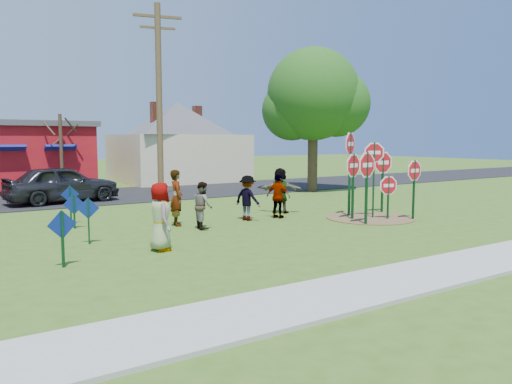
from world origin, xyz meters
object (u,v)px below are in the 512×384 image
(stop_sign_c, at_px, (374,162))
(person_b, at_px, (177,198))
(utility_pole, at_px, (159,98))
(leafy_tree, at_px, (315,99))
(suv, at_px, (62,184))
(person_a, at_px, (160,217))
(stop_sign_a, at_px, (367,172))
(stop_sign_b, at_px, (350,152))
(stop_sign_d, at_px, (383,167))

(stop_sign_c, height_order, person_b, stop_sign_c)
(utility_pole, bearing_deg, leafy_tree, -7.17)
(suv, bearing_deg, person_a, 172.56)
(person_a, distance_m, person_b, 3.77)
(stop_sign_a, height_order, stop_sign_c, stop_sign_c)
(suv, bearing_deg, utility_pole, -111.75)
(stop_sign_b, relative_size, person_a, 1.86)
(stop_sign_d, relative_size, person_b, 1.37)
(stop_sign_c, bearing_deg, person_a, -143.25)
(utility_pole, distance_m, leafy_tree, 8.71)
(stop_sign_d, distance_m, suv, 14.09)
(stop_sign_a, xyz_separation_m, suv, (-7.30, 11.66, -0.92))
(stop_sign_b, height_order, stop_sign_d, stop_sign_b)
(stop_sign_b, height_order, leafy_tree, leafy_tree)
(stop_sign_b, bearing_deg, stop_sign_c, -83.52)
(stop_sign_d, height_order, leafy_tree, leafy_tree)
(person_b, bearing_deg, stop_sign_c, -97.94)
(stop_sign_b, xyz_separation_m, suv, (-8.11, 10.00, -1.53))
(stop_sign_b, distance_m, suv, 12.96)
(stop_sign_d, bearing_deg, leafy_tree, 77.34)
(person_b, height_order, suv, person_b)
(suv, relative_size, utility_pole, 0.54)
(stop_sign_d, bearing_deg, stop_sign_b, -170.88)
(suv, height_order, utility_pole, utility_pole)
(stop_sign_d, xyz_separation_m, person_b, (-8.03, 1.66, -0.87))
(stop_sign_c, distance_m, suv, 13.81)
(stop_sign_a, height_order, utility_pole, utility_pole)
(utility_pole, bearing_deg, suv, 165.40)
(stop_sign_b, distance_m, stop_sign_c, 0.96)
(stop_sign_c, height_order, leafy_tree, leafy_tree)
(stop_sign_b, height_order, person_a, stop_sign_b)
(stop_sign_b, height_order, stop_sign_c, stop_sign_b)
(suv, bearing_deg, stop_sign_c, -148.59)
(stop_sign_b, bearing_deg, leafy_tree, 33.05)
(person_b, relative_size, suv, 0.38)
(suv, bearing_deg, person_b, -174.53)
(stop_sign_a, relative_size, leafy_tree, 0.33)
(stop_sign_c, relative_size, utility_pole, 0.32)
(stop_sign_a, relative_size, utility_pole, 0.29)
(stop_sign_c, height_order, stop_sign_d, stop_sign_c)
(stop_sign_c, relative_size, person_a, 1.64)
(person_b, bearing_deg, stop_sign_b, -93.02)
(suv, relative_size, leafy_tree, 0.63)
(stop_sign_c, xyz_separation_m, leafy_tree, (4.34, 8.56, 3.01))
(stop_sign_c, distance_m, person_b, 7.23)
(person_a, bearing_deg, suv, 5.52)
(stop_sign_d, bearing_deg, stop_sign_a, -138.59)
(stop_sign_b, distance_m, utility_pole, 9.97)
(stop_sign_a, distance_m, stop_sign_b, 1.94)
(stop_sign_b, bearing_deg, person_a, 165.60)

